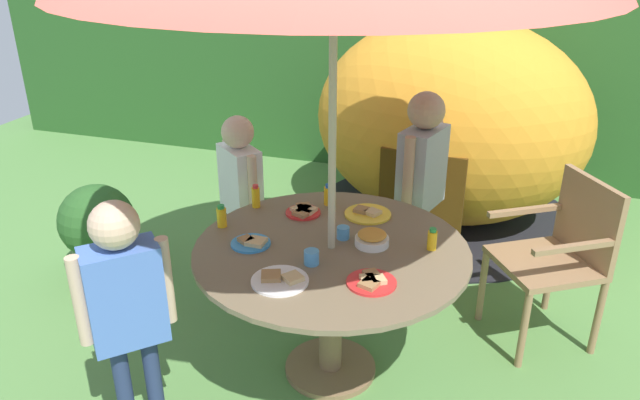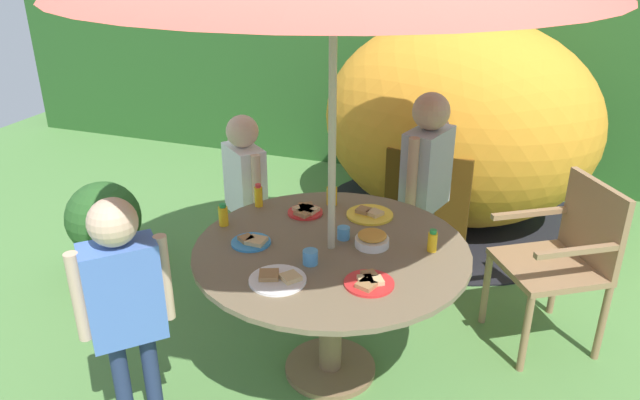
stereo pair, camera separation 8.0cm
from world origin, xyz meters
name	(u,v)px [view 2 (the right image)]	position (x,y,z in m)	size (l,w,h in m)	color
ground_plane	(330,371)	(0.00, 0.00, -0.01)	(10.00, 10.00, 0.02)	#548442
hedge_backdrop	(445,53)	(0.00, 3.29, 1.09)	(9.00, 0.70, 2.17)	#285623
garden_table	(331,274)	(0.00, 0.00, 0.59)	(1.33, 1.33, 0.74)	brown
wooden_chair	(565,254)	(1.10, 0.69, 0.55)	(0.67, 0.67, 0.94)	#93704C
dome_tent	(458,123)	(0.31, 2.10, 0.78)	(2.32, 2.32, 1.59)	orange
potted_plant	(104,222)	(-1.73, 0.46, 0.37)	(0.49, 0.49, 0.65)	brown
child_in_grey_shirt	(427,169)	(0.28, 0.96, 0.83)	(0.27, 0.42, 1.29)	brown
child_in_white_shirt	(245,181)	(-0.77, 0.64, 0.73)	(0.33, 0.32, 1.14)	navy
child_in_blue_shirt	(123,292)	(-0.69, -0.68, 0.75)	(0.34, 0.34, 1.18)	navy
snack_bowl	(372,239)	(0.18, 0.08, 0.78)	(0.17, 0.17, 0.08)	white
plate_far_left	(252,242)	(-0.38, -0.10, 0.75)	(0.19, 0.19, 0.03)	#338CD8
plate_mid_right	(305,211)	(-0.25, 0.31, 0.76)	(0.19, 0.19, 0.03)	red
plate_center_front	(278,279)	(-0.12, -0.37, 0.75)	(0.25, 0.25, 0.03)	white
plate_back_edge	(369,282)	(0.26, -0.26, 0.75)	(0.22, 0.22, 0.03)	red
plate_mid_left	(370,214)	(0.08, 0.40, 0.75)	(0.25, 0.25, 0.03)	yellow
juice_bottle_near_left	(223,215)	(-0.60, 0.04, 0.80)	(0.05, 0.05, 0.12)	yellow
juice_bottle_near_right	(432,241)	(0.46, 0.13, 0.79)	(0.05, 0.05, 0.11)	yellow
juice_bottle_far_right	(259,196)	(-0.53, 0.31, 0.80)	(0.04, 0.04, 0.13)	yellow
juice_bottle_center_back	(332,195)	(-0.16, 0.47, 0.80)	(0.06, 0.06, 0.12)	yellow
cup_near	(310,257)	(-0.04, -0.18, 0.78)	(0.07, 0.07, 0.07)	#4C99D8
cup_far	(344,233)	(0.03, 0.11, 0.77)	(0.06, 0.06, 0.06)	#4C99D8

